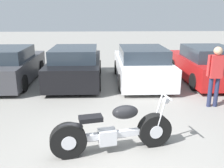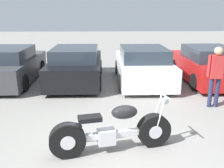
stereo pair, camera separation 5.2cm
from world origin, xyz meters
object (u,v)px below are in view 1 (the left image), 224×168
(motorcycle, at_px, (112,131))
(person_standing, at_px, (216,72))
(parked_car_white, at_px, (142,66))
(parked_car_black, at_px, (76,66))
(parked_car_red, at_px, (206,65))
(parked_car_dark_grey, at_px, (8,66))

(motorcycle, distance_m, person_standing, 3.85)
(person_standing, bearing_deg, parked_car_white, 121.09)
(parked_car_black, xyz_separation_m, parked_car_white, (2.57, -0.09, 0.00))
(parked_car_red, relative_size, person_standing, 2.34)
(motorcycle, distance_m, parked_car_red, 6.44)
(motorcycle, bearing_deg, parked_car_dark_grey, 126.26)
(parked_car_white, bearing_deg, motorcycle, -105.32)
(parked_car_dark_grey, xyz_separation_m, parked_car_white, (5.15, -0.10, 0.00))
(parked_car_red, height_order, person_standing, person_standing)
(parked_car_black, relative_size, person_standing, 2.34)
(parked_car_black, bearing_deg, parked_car_dark_grey, 179.62)
(motorcycle, bearing_deg, person_standing, 37.11)
(parked_car_white, xyz_separation_m, person_standing, (1.65, -2.74, 0.41))
(parked_car_dark_grey, height_order, parked_car_white, same)
(parked_car_black, xyz_separation_m, person_standing, (4.22, -2.83, 0.41))
(parked_car_dark_grey, bearing_deg, motorcycle, -53.74)
(parked_car_dark_grey, distance_m, parked_car_red, 7.72)
(parked_car_black, height_order, person_standing, person_standing)
(person_standing, bearing_deg, parked_car_black, 146.22)
(motorcycle, xyz_separation_m, parked_car_black, (-1.19, 5.12, 0.21))
(parked_car_black, bearing_deg, parked_car_red, -0.37)
(parked_car_white, bearing_deg, parked_car_red, 1.18)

